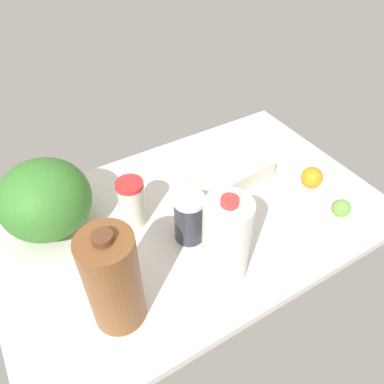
{
  "coord_description": "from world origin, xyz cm",
  "views": [
    {
      "loc": [
        42.04,
        69.8,
        88.83
      ],
      "look_at": [
        0.0,
        0.0,
        13.0
      ],
      "focal_mm": 35.0,
      "sensor_mm": 36.0,
      "label": 1
    }
  ],
  "objects_px": {
    "chocolate_milk_jug": "(113,280)",
    "egg_carton": "(232,177)",
    "watermelon": "(45,200)",
    "milk_jug": "(226,242)",
    "shaker_bottle": "(189,218)",
    "lime_near_front": "(341,208)",
    "tumbler_cup": "(132,202)",
    "orange_beside_bowl": "(312,177)"
  },
  "relations": [
    {
      "from": "lime_near_front",
      "to": "orange_beside_bowl",
      "type": "bearing_deg",
      "value": -96.95
    },
    {
      "from": "milk_jug",
      "to": "tumbler_cup",
      "type": "bearing_deg",
      "value": -67.87
    },
    {
      "from": "tumbler_cup",
      "to": "milk_jug",
      "type": "relative_size",
      "value": 0.55
    },
    {
      "from": "egg_carton",
      "to": "shaker_bottle",
      "type": "distance_m",
      "value": 0.28
    },
    {
      "from": "shaker_bottle",
      "to": "milk_jug",
      "type": "bearing_deg",
      "value": 93.31
    },
    {
      "from": "tumbler_cup",
      "to": "milk_jug",
      "type": "height_order",
      "value": "milk_jug"
    },
    {
      "from": "shaker_bottle",
      "to": "chocolate_milk_jug",
      "type": "distance_m",
      "value": 0.31
    },
    {
      "from": "egg_carton",
      "to": "chocolate_milk_jug",
      "type": "xyz_separation_m",
      "value": [
        0.52,
        0.26,
        0.11
      ]
    },
    {
      "from": "egg_carton",
      "to": "tumbler_cup",
      "type": "height_order",
      "value": "tumbler_cup"
    },
    {
      "from": "watermelon",
      "to": "tumbler_cup",
      "type": "xyz_separation_m",
      "value": [
        -0.22,
        0.1,
        -0.04
      ]
    },
    {
      "from": "milk_jug",
      "to": "chocolate_milk_jug",
      "type": "height_order",
      "value": "chocolate_milk_jug"
    },
    {
      "from": "lime_near_front",
      "to": "orange_beside_bowl",
      "type": "relative_size",
      "value": 0.77
    },
    {
      "from": "egg_carton",
      "to": "chocolate_milk_jug",
      "type": "height_order",
      "value": "chocolate_milk_jug"
    },
    {
      "from": "tumbler_cup",
      "to": "orange_beside_bowl",
      "type": "bearing_deg",
      "value": 164.71
    },
    {
      "from": "egg_carton",
      "to": "lime_near_front",
      "type": "distance_m",
      "value": 0.36
    },
    {
      "from": "watermelon",
      "to": "milk_jug",
      "type": "bearing_deg",
      "value": 130.09
    },
    {
      "from": "shaker_bottle",
      "to": "chocolate_milk_jug",
      "type": "bearing_deg",
      "value": 24.84
    },
    {
      "from": "egg_carton",
      "to": "watermelon",
      "type": "xyz_separation_m",
      "value": [
        0.58,
        -0.12,
        0.08
      ]
    },
    {
      "from": "milk_jug",
      "to": "lime_near_front",
      "type": "height_order",
      "value": "milk_jug"
    },
    {
      "from": "shaker_bottle",
      "to": "milk_jug",
      "type": "distance_m",
      "value": 0.17
    },
    {
      "from": "shaker_bottle",
      "to": "tumbler_cup",
      "type": "distance_m",
      "value": 0.18
    },
    {
      "from": "egg_carton",
      "to": "tumbler_cup",
      "type": "relative_size",
      "value": 1.89
    },
    {
      "from": "watermelon",
      "to": "shaker_bottle",
      "type": "bearing_deg",
      "value": 143.65
    },
    {
      "from": "tumbler_cup",
      "to": "milk_jug",
      "type": "distance_m",
      "value": 0.33
    },
    {
      "from": "egg_carton",
      "to": "watermelon",
      "type": "distance_m",
      "value": 0.6
    },
    {
      "from": "chocolate_milk_jug",
      "to": "lime_near_front",
      "type": "height_order",
      "value": "chocolate_milk_jug"
    },
    {
      "from": "milk_jug",
      "to": "orange_beside_bowl",
      "type": "xyz_separation_m",
      "value": [
        -0.46,
        -0.14,
        -0.1
      ]
    },
    {
      "from": "tumbler_cup",
      "to": "chocolate_milk_jug",
      "type": "xyz_separation_m",
      "value": [
        0.16,
        0.27,
        0.06
      ]
    },
    {
      "from": "watermelon",
      "to": "milk_jug",
      "type": "xyz_separation_m",
      "value": [
        -0.34,
        0.41,
        0.02
      ]
    },
    {
      "from": "shaker_bottle",
      "to": "lime_near_front",
      "type": "height_order",
      "value": "shaker_bottle"
    },
    {
      "from": "milk_jug",
      "to": "lime_near_front",
      "type": "distance_m",
      "value": 0.46
    },
    {
      "from": "shaker_bottle",
      "to": "milk_jug",
      "type": "xyz_separation_m",
      "value": [
        -0.01,
        0.16,
        0.06
      ]
    },
    {
      "from": "chocolate_milk_jug",
      "to": "lime_near_front",
      "type": "bearing_deg",
      "value": 176.79
    },
    {
      "from": "milk_jug",
      "to": "orange_beside_bowl",
      "type": "distance_m",
      "value": 0.49
    },
    {
      "from": "shaker_bottle",
      "to": "orange_beside_bowl",
      "type": "relative_size",
      "value": 2.18
    },
    {
      "from": "orange_beside_bowl",
      "to": "egg_carton",
      "type": "bearing_deg",
      "value": -33.11
    },
    {
      "from": "tumbler_cup",
      "to": "lime_near_front",
      "type": "xyz_separation_m",
      "value": [
        -0.57,
        0.31,
        -0.05
      ]
    },
    {
      "from": "egg_carton",
      "to": "milk_jug",
      "type": "bearing_deg",
      "value": 45.89
    },
    {
      "from": "tumbler_cup",
      "to": "chocolate_milk_jug",
      "type": "relative_size",
      "value": 0.53
    },
    {
      "from": "orange_beside_bowl",
      "to": "chocolate_milk_jug",
      "type": "bearing_deg",
      "value": 8.3
    },
    {
      "from": "milk_jug",
      "to": "shaker_bottle",
      "type": "bearing_deg",
      "value": -86.69
    },
    {
      "from": "chocolate_milk_jug",
      "to": "egg_carton",
      "type": "bearing_deg",
      "value": -153.77
    }
  ]
}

